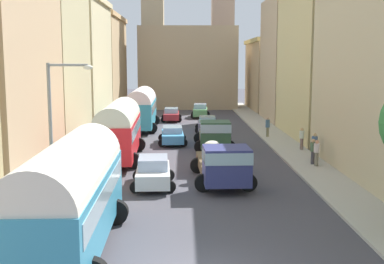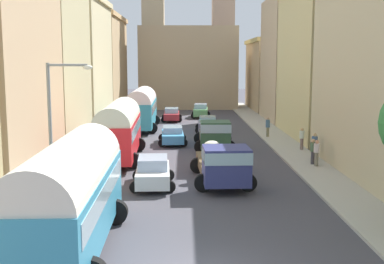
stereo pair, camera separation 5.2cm
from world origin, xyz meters
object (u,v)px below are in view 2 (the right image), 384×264
parked_bus_0 (70,192)px  car_4 (172,114)px  car_3 (173,135)px  pedestrian_0 (314,145)px  parked_bus_1 (119,128)px  pedestrian_3 (313,151)px  car_2 (153,172)px  cargo_truck_1 (214,134)px  car_0 (207,124)px  pedestrian_4 (317,152)px  streetlamp_near (57,120)px  pedestrian_1 (302,138)px  cargo_truck_0 (223,162)px  parked_bus_2 (142,107)px  pedestrian_2 (268,126)px  car_1 (201,111)px

parked_bus_0 → car_4: (2.43, 37.69, -1.41)m
car_3 → pedestrian_0: (9.45, -6.90, 0.33)m
parked_bus_0 → parked_bus_1: size_ratio=0.99×
parked_bus_0 → pedestrian_3: parked_bus_0 is taller
pedestrian_3 → car_2: bearing=-153.3°
cargo_truck_1 → car_0: bearing=90.4°
cargo_truck_1 → pedestrian_4: 8.61m
pedestrian_0 → streetlamp_near: 17.44m
streetlamp_near → car_4: bearing=82.4°
parked_bus_1 → pedestrian_4: (12.39, -2.89, -1.13)m
cargo_truck_1 → pedestrian_3: cargo_truck_1 is taller
car_0 → pedestrian_4: 16.98m
car_0 → pedestrian_0: size_ratio=2.05×
pedestrian_1 → cargo_truck_0: bearing=-123.7°
car_3 → car_4: bearing=91.8°
parked_bus_0 → pedestrian_0: bearing=51.4°
parked_bus_2 → car_0: bearing=-17.3°
pedestrian_1 → streetlamp_near: bearing=-137.1°
parked_bus_1 → pedestrian_1: 13.16m
car_3 → car_0: bearing=65.7°
cargo_truck_1 → car_2: (-3.84, -10.60, -0.43)m
cargo_truck_1 → car_4: (-3.62, 18.14, -0.48)m
parked_bus_1 → pedestrian_0: bearing=-3.0°
car_0 → pedestrian_3: pedestrian_3 is taller
cargo_truck_0 → pedestrian_4: cargo_truck_0 is taller
car_0 → pedestrian_1: pedestrian_1 is taller
pedestrian_2 → streetlamp_near: bearing=-123.3°
pedestrian_1 → pedestrian_3: 5.12m
pedestrian_0 → pedestrian_2: bearing=98.4°
parked_bus_0 → car_3: parked_bus_0 is taller
parked_bus_0 → car_3: size_ratio=2.16×
parked_bus_1 → pedestrian_4: parked_bus_1 is taller
parked_bus_0 → car_1: (5.73, 41.01, -1.33)m
parked_bus_1 → car_3: (3.38, 6.23, -1.41)m
parked_bus_1 → car_2: bearing=-69.4°
pedestrian_1 → pedestrian_3: (-0.52, -5.09, -0.00)m
car_1 → pedestrian_3: (6.09, -27.22, 0.19)m
car_1 → pedestrian_1: bearing=-73.4°
parked_bus_2 → pedestrian_4: (12.17, -17.85, -1.16)m
pedestrian_1 → streetlamp_near: (-14.18, -13.17, 2.89)m
cargo_truck_1 → pedestrian_2: size_ratio=3.77×
cargo_truck_1 → pedestrian_1: 6.33m
pedestrian_0 → pedestrian_3: 1.75m
pedestrian_1 → pedestrian_3: size_ratio=1.01×
pedestrian_3 → cargo_truck_1: bearing=135.0°
car_2 → car_0: bearing=79.4°
parked_bus_1 → pedestrian_2: 14.59m
parked_bus_0 → streetlamp_near: bearing=107.9°
car_2 → car_3: 13.41m
car_2 → streetlamp_near: bearing=-141.3°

